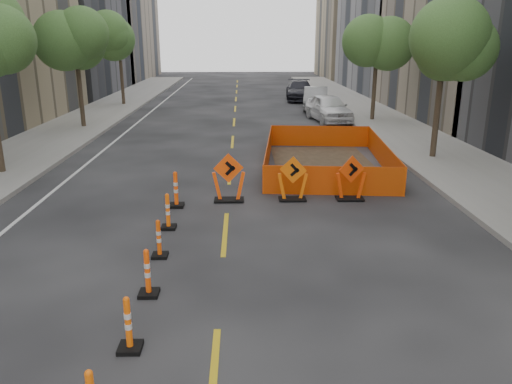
{
  "coord_description": "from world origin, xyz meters",
  "views": [
    {
      "loc": [
        0.45,
        -8.07,
        4.83
      ],
      "look_at": [
        0.8,
        4.03,
        1.1
      ],
      "focal_mm": 35.0,
      "sensor_mm": 36.0,
      "label": 1
    }
  ],
  "objects_px": {
    "channelizer_2": "(128,324)",
    "channelizer_3": "(147,272)",
    "chevron_sign_left": "(229,177)",
    "chevron_sign_center": "(293,178)",
    "parked_car_far": "(300,90)",
    "channelizer_5": "(168,211)",
    "channelizer_4": "(159,239)",
    "parked_car_near": "(329,108)",
    "parked_car_mid": "(316,98)",
    "chevron_sign_right": "(351,178)",
    "channelizer_6": "(176,189)"
  },
  "relations": [
    {
      "from": "channelizer_5",
      "to": "channelizer_3",
      "type": "bearing_deg",
      "value": -88.27
    },
    {
      "from": "channelizer_6",
      "to": "chevron_sign_right",
      "type": "bearing_deg",
      "value": 5.53
    },
    {
      "from": "channelizer_4",
      "to": "parked_car_near",
      "type": "distance_m",
      "value": 20.92
    },
    {
      "from": "channelizer_4",
      "to": "parked_car_mid",
      "type": "bearing_deg",
      "value": 73.94
    },
    {
      "from": "chevron_sign_right",
      "to": "parked_car_mid",
      "type": "xyz_separation_m",
      "value": [
        1.9,
        20.83,
        0.06
      ]
    },
    {
      "from": "parked_car_mid",
      "to": "parked_car_far",
      "type": "bearing_deg",
      "value": 103.44
    },
    {
      "from": "channelizer_6",
      "to": "chevron_sign_center",
      "type": "height_order",
      "value": "chevron_sign_center"
    },
    {
      "from": "channelizer_4",
      "to": "chevron_sign_center",
      "type": "relative_size",
      "value": 0.65
    },
    {
      "from": "parked_car_near",
      "to": "channelizer_5",
      "type": "bearing_deg",
      "value": -120.75
    },
    {
      "from": "channelizer_3",
      "to": "channelizer_5",
      "type": "bearing_deg",
      "value": 91.73
    },
    {
      "from": "channelizer_2",
      "to": "channelizer_5",
      "type": "relative_size",
      "value": 0.98
    },
    {
      "from": "channelizer_3",
      "to": "chevron_sign_left",
      "type": "xyz_separation_m",
      "value": [
        1.44,
        5.9,
        0.27
      ]
    },
    {
      "from": "channelizer_3",
      "to": "parked_car_mid",
      "type": "distance_m",
      "value": 27.69
    },
    {
      "from": "channelizer_6",
      "to": "chevron_sign_right",
      "type": "xyz_separation_m",
      "value": [
        5.34,
        0.52,
        0.17
      ]
    },
    {
      "from": "chevron_sign_right",
      "to": "parked_car_far",
      "type": "height_order",
      "value": "parked_car_far"
    },
    {
      "from": "channelizer_6",
      "to": "parked_car_mid",
      "type": "bearing_deg",
      "value": 71.27
    },
    {
      "from": "channelizer_2",
      "to": "parked_car_near",
      "type": "relative_size",
      "value": 0.2
    },
    {
      "from": "chevron_sign_right",
      "to": "parked_car_near",
      "type": "bearing_deg",
      "value": 66.59
    },
    {
      "from": "channelizer_6",
      "to": "parked_car_far",
      "type": "xyz_separation_m",
      "value": [
        6.76,
        26.99,
        0.24
      ]
    },
    {
      "from": "channelizer_4",
      "to": "parked_car_far",
      "type": "relative_size",
      "value": 0.17
    },
    {
      "from": "channelizer_5",
      "to": "chevron_sign_right",
      "type": "relative_size",
      "value": 0.68
    },
    {
      "from": "channelizer_5",
      "to": "parked_car_far",
      "type": "height_order",
      "value": "parked_car_far"
    },
    {
      "from": "channelizer_4",
      "to": "parked_car_mid",
      "type": "xyz_separation_m",
      "value": [
        7.19,
        24.96,
        0.32
      ]
    },
    {
      "from": "chevron_sign_left",
      "to": "chevron_sign_center",
      "type": "distance_m",
      "value": 1.98
    },
    {
      "from": "channelizer_5",
      "to": "chevron_sign_left",
      "type": "distance_m",
      "value": 2.79
    },
    {
      "from": "channelizer_2",
      "to": "channelizer_3",
      "type": "bearing_deg",
      "value": 90.44
    },
    {
      "from": "channelizer_6",
      "to": "parked_car_far",
      "type": "height_order",
      "value": "parked_car_far"
    },
    {
      "from": "chevron_sign_left",
      "to": "parked_car_near",
      "type": "relative_size",
      "value": 0.32
    },
    {
      "from": "channelizer_3",
      "to": "channelizer_4",
      "type": "xyz_separation_m",
      "value": [
        -0.06,
        1.8,
        -0.03
      ]
    },
    {
      "from": "channelizer_3",
      "to": "chevron_sign_center",
      "type": "distance_m",
      "value": 6.85
    },
    {
      "from": "channelizer_3",
      "to": "channelizer_5",
      "type": "height_order",
      "value": "channelizer_3"
    },
    {
      "from": "parked_car_near",
      "to": "parked_car_far",
      "type": "distance_m",
      "value": 10.98
    },
    {
      "from": "chevron_sign_left",
      "to": "parked_car_mid",
      "type": "bearing_deg",
      "value": 67.67
    },
    {
      "from": "channelizer_4",
      "to": "channelizer_5",
      "type": "relative_size",
      "value": 0.94
    },
    {
      "from": "channelizer_2",
      "to": "chevron_sign_left",
      "type": "relative_size",
      "value": 0.63
    },
    {
      "from": "channelizer_5",
      "to": "channelizer_6",
      "type": "height_order",
      "value": "channelizer_6"
    },
    {
      "from": "channelizer_5",
      "to": "chevron_sign_right",
      "type": "distance_m",
      "value": 5.82
    },
    {
      "from": "channelizer_4",
      "to": "chevron_sign_right",
      "type": "xyz_separation_m",
      "value": [
        5.29,
        4.12,
        0.26
      ]
    },
    {
      "from": "channelizer_2",
      "to": "chevron_sign_left",
      "type": "bearing_deg",
      "value": 79.5
    },
    {
      "from": "channelizer_5",
      "to": "chevron_sign_center",
      "type": "distance_m",
      "value": 4.23
    },
    {
      "from": "chevron_sign_right",
      "to": "parked_car_far",
      "type": "xyz_separation_m",
      "value": [
        1.42,
        26.47,
        0.07
      ]
    },
    {
      "from": "channelizer_2",
      "to": "channelizer_5",
      "type": "bearing_deg",
      "value": 91.3
    },
    {
      "from": "channelizer_3",
      "to": "parked_car_far",
      "type": "xyz_separation_m",
      "value": [
        6.64,
        32.4,
        0.29
      ]
    },
    {
      "from": "channelizer_4",
      "to": "chevron_sign_center",
      "type": "bearing_deg",
      "value": 49.81
    },
    {
      "from": "chevron_sign_center",
      "to": "parked_car_far",
      "type": "relative_size",
      "value": 0.26
    },
    {
      "from": "channelizer_2",
      "to": "chevron_sign_center",
      "type": "xyz_separation_m",
      "value": [
        3.41,
        7.73,
        0.23
      ]
    },
    {
      "from": "channelizer_3",
      "to": "parked_car_near",
      "type": "distance_m",
      "value": 22.59
    },
    {
      "from": "channelizer_2",
      "to": "channelizer_6",
      "type": "height_order",
      "value": "channelizer_6"
    },
    {
      "from": "channelizer_5",
      "to": "chevron_sign_center",
      "type": "relative_size",
      "value": 0.69
    },
    {
      "from": "channelizer_4",
      "to": "channelizer_5",
      "type": "distance_m",
      "value": 1.8
    }
  ]
}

